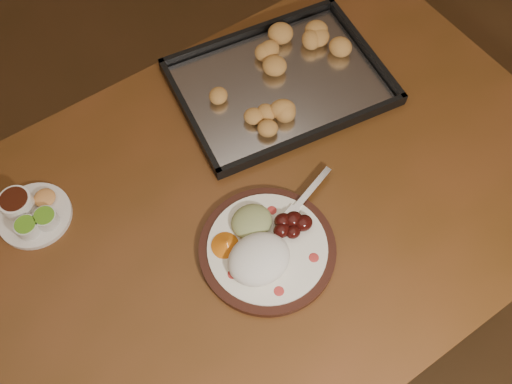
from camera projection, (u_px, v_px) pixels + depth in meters
ground at (195, 359)px, 1.77m from camera, size 4.00×4.00×0.00m
dining_table at (236, 236)px, 1.25m from camera, size 1.54×0.97×0.75m
dinner_plate at (264, 248)px, 1.11m from camera, size 0.34×0.27×0.06m
condiment_saucer at (31, 213)px, 1.15m from camera, size 0.15×0.15×0.05m
baking_tray at (280, 81)px, 1.32m from camera, size 0.51×0.40×0.05m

